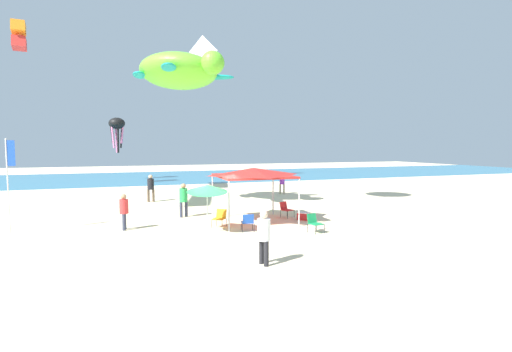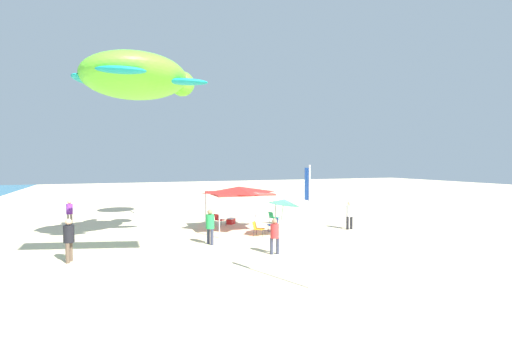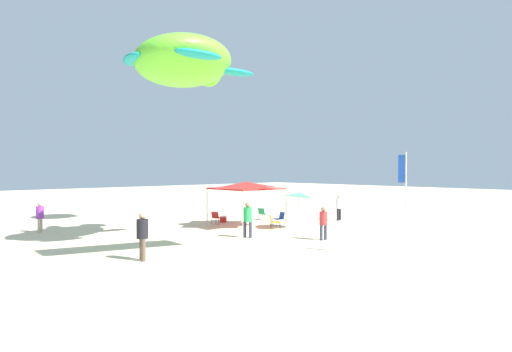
# 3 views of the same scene
# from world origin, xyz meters

# --- Properties ---
(ground) EXTENTS (120.00, 120.00, 0.10)m
(ground) POSITION_xyz_m (0.00, 0.00, -0.05)
(ground) COLOR beige
(canopy_tent) EXTENTS (3.56, 3.53, 2.74)m
(canopy_tent) POSITION_xyz_m (2.41, 1.75, 2.49)
(canopy_tent) COLOR #B7B7BC
(canopy_tent) RESTS_ON ground
(beach_umbrella) EXTENTS (1.77, 1.78, 2.28)m
(beach_umbrella) POSITION_xyz_m (-0.33, 0.01, 1.99)
(beach_umbrella) COLOR silver
(beach_umbrella) RESTS_ON ground
(folding_chair_near_cooler) EXTENTS (0.64, 0.72, 0.82)m
(folding_chair_near_cooler) POSITION_xyz_m (1.46, -0.18, 0.47)
(folding_chair_near_cooler) COLOR black
(folding_chair_near_cooler) RESTS_ON ground
(folding_chair_left_of_tent) EXTENTS (0.71, 0.77, 0.82)m
(folding_chair_left_of_tent) POSITION_xyz_m (4.49, 2.44, 0.47)
(folding_chair_left_of_tent) COLOR black
(folding_chair_left_of_tent) RESTS_ON ground
(folding_chair_right_of_tent) EXTENTS (0.64, 0.72, 0.82)m
(folding_chair_right_of_tent) POSITION_xyz_m (4.18, -1.31, 0.47)
(folding_chair_right_of_tent) COLOR black
(folding_chair_right_of_tent) RESTS_ON ground
(folding_chair_facing_ocean) EXTENTS (0.79, 0.81, 0.82)m
(folding_chair_facing_ocean) POSITION_xyz_m (0.55, 1.26, 0.47)
(folding_chair_facing_ocean) COLOR black
(folding_chair_facing_ocean) RESTS_ON ground
(cooler_box) EXTENTS (0.73, 0.72, 0.40)m
(cooler_box) POSITION_xyz_m (5.05, 1.45, 0.20)
(cooler_box) COLOR red
(cooler_box) RESTS_ON ground
(banner_flag) EXTENTS (0.36, 0.06, 4.16)m
(banner_flag) POSITION_xyz_m (-8.37, 2.92, 2.49)
(banner_flag) COLOR silver
(banner_flag) RESTS_ON ground
(person_near_umbrella) EXTENTS (0.49, 0.44, 1.86)m
(person_near_umbrella) POSITION_xyz_m (-1.85, 10.79, 1.09)
(person_near_umbrella) COLOR brown
(person_near_umbrella) RESTS_ON ground
(person_watching_sky) EXTENTS (0.40, 0.40, 1.70)m
(person_watching_sky) POSITION_xyz_m (8.32, 11.66, 1.00)
(person_watching_sky) COLOR #C6B28C
(person_watching_sky) RESTS_ON ground
(person_far_stroller) EXTENTS (0.39, 0.44, 1.64)m
(person_far_stroller) POSITION_xyz_m (-3.72, 2.09, 0.96)
(person_far_stroller) COLOR #33384C
(person_far_stroller) RESTS_ON ground
(person_by_tent) EXTENTS (0.42, 0.47, 1.77)m
(person_by_tent) POSITION_xyz_m (0.41, -4.90, 1.04)
(person_by_tent) COLOR black
(person_by_tent) RESTS_ON ground
(person_kite_handler) EXTENTS (0.46, 0.43, 1.81)m
(person_kite_handler) POSITION_xyz_m (-0.66, 4.36, 1.06)
(person_kite_handler) COLOR #33384C
(person_kite_handler) RESTS_ON ground
(kite_turtle_lime) EXTENTS (6.81, 6.85, 2.53)m
(kite_turtle_lime) POSITION_xyz_m (-0.24, 7.79, 8.34)
(kite_turtle_lime) COLOR #66D82D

